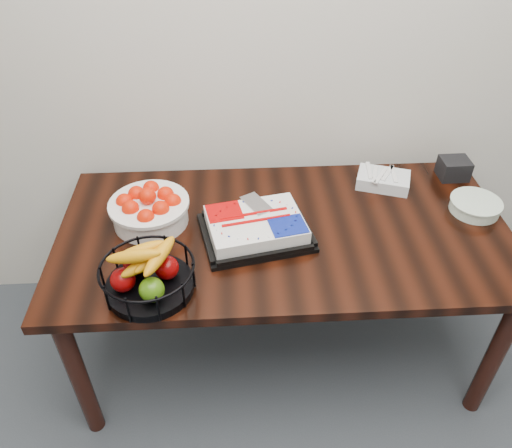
{
  "coord_description": "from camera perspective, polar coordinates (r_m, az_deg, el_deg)",
  "views": [
    {
      "loc": [
        -0.2,
        0.47,
        2.02
      ],
      "look_at": [
        -0.12,
        1.94,
        0.83
      ],
      "focal_mm": 35.0,
      "sensor_mm": 36.0,
      "label": 1
    }
  ],
  "objects": [
    {
      "name": "table",
      "position": [
        2.05,
        3.19,
        -2.35
      ],
      "size": [
        1.8,
        0.9,
        0.75
      ],
      "color": "black",
      "rests_on": "ground"
    },
    {
      "name": "fork_bag",
      "position": [
        2.29,
        14.33,
        4.96
      ],
      "size": [
        0.26,
        0.21,
        0.06
      ],
      "color": "silver",
      "rests_on": "table"
    },
    {
      "name": "napkin_box",
      "position": [
        2.44,
        21.66,
        5.93
      ],
      "size": [
        0.13,
        0.11,
        0.09
      ],
      "primitive_type": "cube",
      "rotation": [
        0.0,
        0.0,
        0.01
      ],
      "color": "black",
      "rests_on": "table"
    },
    {
      "name": "tangerine_bowl",
      "position": [
        2.02,
        -12.14,
        2.21
      ],
      "size": [
        0.32,
        0.32,
        0.2
      ],
      "color": "white",
      "rests_on": "table"
    },
    {
      "name": "plate_stack",
      "position": [
        2.26,
        23.75,
        1.92
      ],
      "size": [
        0.21,
        0.21,
        0.05
      ],
      "color": "white",
      "rests_on": "table"
    },
    {
      "name": "cake_tray",
      "position": [
        1.94,
        -0.05,
        -0.37
      ],
      "size": [
        0.47,
        0.4,
        0.09
      ],
      "color": "black",
      "rests_on": "table"
    },
    {
      "name": "fruit_basket",
      "position": [
        1.74,
        -12.25,
        -5.67
      ],
      "size": [
        0.32,
        0.32,
        0.17
      ],
      "color": "black",
      "rests_on": "table"
    }
  ]
}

